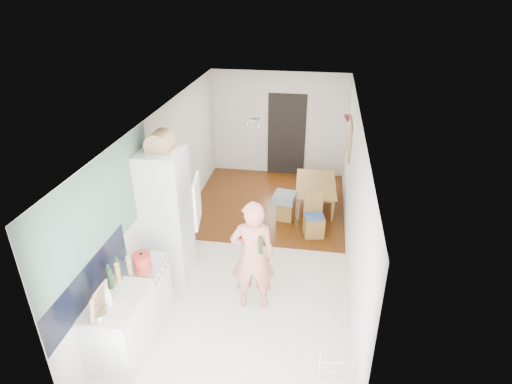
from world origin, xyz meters
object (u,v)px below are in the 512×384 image
(stool, at_px, (286,210))
(person, at_px, (253,247))
(dining_table, at_px, (316,196))
(dining_chair, at_px, (314,216))

(stool, bearing_deg, person, -95.24)
(person, height_order, stool, person)
(dining_table, height_order, stool, dining_table)
(person, bearing_deg, stool, -102.51)
(dining_table, bearing_deg, stool, 136.41)
(dining_chair, distance_m, stool, 0.81)
(person, xyz_separation_m, stool, (0.24, 2.58, -0.82))
(dining_chair, bearing_deg, dining_table, 77.45)
(stool, bearing_deg, dining_chair, -41.75)
(dining_chair, xyz_separation_m, stool, (-0.58, 0.52, -0.22))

